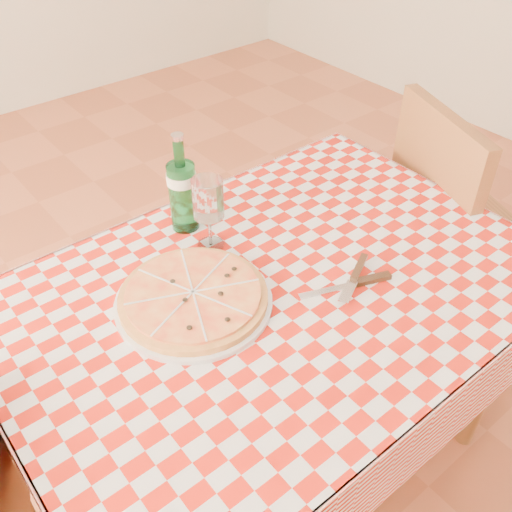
{
  "coord_description": "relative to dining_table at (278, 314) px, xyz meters",
  "views": [
    {
      "loc": [
        -0.67,
        -0.74,
        1.67
      ],
      "look_at": [
        -0.02,
        0.06,
        0.82
      ],
      "focal_mm": 40.0,
      "sensor_mm": 36.0,
      "label": 1
    }
  ],
  "objects": [
    {
      "name": "chair_near",
      "position": [
        0.79,
        0.03,
        -0.11
      ],
      "size": [
        0.56,
        0.56,
        0.96
      ],
      "rotation": [
        0.0,
        0.0,
        -0.38
      ],
      "color": "brown",
      "rests_on": "ground"
    },
    {
      "name": "wine_glass",
      "position": [
        -0.04,
        0.22,
        0.2
      ],
      "size": [
        0.09,
        0.09,
        0.2
      ],
      "primitive_type": null,
      "rotation": [
        0.0,
        0.0,
        0.28
      ],
      "color": "silver",
      "rests_on": "tablecloth"
    },
    {
      "name": "water_bottle",
      "position": [
        -0.04,
        0.33,
        0.23
      ],
      "size": [
        0.09,
        0.09,
        0.27
      ],
      "primitive_type": null,
      "rotation": [
        0.0,
        0.0,
        0.17
      ],
      "color": "#1A6B2F",
      "rests_on": "tablecloth"
    },
    {
      "name": "pizza_plate",
      "position": [
        -0.19,
        0.07,
        0.12
      ],
      "size": [
        0.46,
        0.46,
        0.05
      ],
      "primitive_type": null,
      "rotation": [
        0.0,
        0.0,
        0.37
      ],
      "color": "#C88E42",
      "rests_on": "tablecloth"
    },
    {
      "name": "dining_table",
      "position": [
        0.0,
        0.0,
        0.0
      ],
      "size": [
        1.2,
        0.8,
        0.75
      ],
      "color": "brown",
      "rests_on": "ground"
    },
    {
      "name": "tablecloth",
      "position": [
        0.0,
        0.0,
        0.09
      ],
      "size": [
        1.3,
        0.9,
        0.01
      ],
      "primitive_type": "cube",
      "color": "#A4150A",
      "rests_on": "dining_table"
    },
    {
      "name": "cutlery",
      "position": [
        0.13,
        -0.11,
        0.11
      ],
      "size": [
        0.27,
        0.23,
        0.03
      ],
      "primitive_type": null,
      "rotation": [
        0.0,
        0.0,
        0.12
      ],
      "color": "silver",
      "rests_on": "tablecloth"
    }
  ]
}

